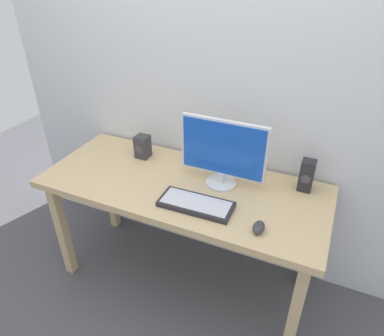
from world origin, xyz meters
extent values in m
plane|color=#4C4C51|center=(0.00, 0.00, 0.00)|extent=(6.00, 6.00, 0.00)
cube|color=silver|center=(0.00, 0.38, 1.50)|extent=(2.81, 0.04, 3.00)
cube|color=tan|center=(0.00, 0.00, 0.75)|extent=(1.63, 0.68, 0.04)
cube|color=tan|center=(-0.74, -0.26, 0.36)|extent=(0.06, 0.06, 0.73)
cube|color=tan|center=(0.74, -0.26, 0.36)|extent=(0.06, 0.06, 0.73)
cube|color=tan|center=(-0.74, 0.26, 0.36)|extent=(0.06, 0.06, 0.73)
cube|color=tan|center=(0.74, 0.26, 0.36)|extent=(0.06, 0.06, 0.73)
cylinder|color=silver|center=(0.20, 0.09, 0.78)|extent=(0.17, 0.17, 0.02)
cylinder|color=silver|center=(0.20, 0.09, 0.82)|extent=(0.04, 0.04, 0.06)
cube|color=silver|center=(0.20, 0.10, 1.00)|extent=(0.48, 0.02, 0.32)
cube|color=blue|center=(0.20, 0.08, 1.00)|extent=(0.46, 0.01, 0.30)
cube|color=#232328|center=(0.15, -0.16, 0.78)|extent=(0.39, 0.18, 0.02)
cube|color=silver|center=(0.15, -0.16, 0.80)|extent=(0.36, 0.15, 0.00)
ellipsoid|color=#333338|center=(0.50, -0.21, 0.79)|extent=(0.06, 0.09, 0.04)
cube|color=#232328|center=(0.64, 0.23, 0.86)|extent=(0.07, 0.08, 0.18)
cylinder|color=#3F3F44|center=(0.64, 0.19, 0.86)|extent=(0.05, 0.00, 0.05)
cube|color=#333338|center=(-0.36, 0.18, 0.84)|extent=(0.08, 0.08, 0.15)
cylinder|color=#3F3F44|center=(-0.36, 0.13, 0.84)|extent=(0.06, 0.00, 0.06)
camera|label=1|loc=(0.72, -1.47, 1.89)|focal=32.63mm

